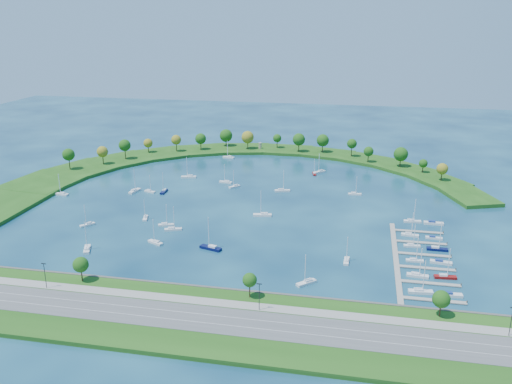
% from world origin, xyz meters
% --- Properties ---
extents(ground, '(700.00, 700.00, 0.00)m').
position_xyz_m(ground, '(0.00, 0.00, 0.00)').
color(ground, '#07223E').
rests_on(ground, ground).
extents(south_shoreline, '(420.00, 43.10, 11.60)m').
position_xyz_m(south_shoreline, '(0.03, -122.88, 1.00)').
color(south_shoreline, '#1B4813').
rests_on(south_shoreline, ground).
extents(breakwater, '(286.74, 247.64, 2.00)m').
position_xyz_m(breakwater, '(-46.33, 48.72, 0.99)').
color(breakwater, '#1B4813').
rests_on(breakwater, ground).
extents(breakwater_trees, '(241.56, 93.13, 13.82)m').
position_xyz_m(breakwater_trees, '(-13.18, 92.11, 10.51)').
color(breakwater_trees, '#382314').
rests_on(breakwater_trees, breakwater).
extents(harbor_tower, '(2.60, 2.60, 4.36)m').
position_xyz_m(harbor_tower, '(-13.71, 115.07, 4.23)').
color(harbor_tower, gray).
rests_on(harbor_tower, breakwater).
extents(dock_system, '(24.28, 82.00, 1.60)m').
position_xyz_m(dock_system, '(85.30, -61.00, 0.35)').
color(dock_system, gray).
rests_on(dock_system, ground).
extents(moored_boat_0, '(8.47, 4.95, 12.03)m').
position_xyz_m(moored_boat_0, '(-24.76, -48.34, 0.91)').
color(moored_boat_0, silver).
rests_on(moored_boat_0, ground).
extents(moored_boat_1, '(7.73, 7.59, 12.45)m').
position_xyz_m(moored_boat_1, '(43.53, -89.94, 0.92)').
color(moored_boat_1, silver).
rests_on(moored_boat_1, ground).
extents(moored_boat_2, '(4.47, 9.63, 13.66)m').
position_xyz_m(moored_boat_2, '(-66.46, 3.35, 0.96)').
color(moored_boat_2, silver).
rests_on(moored_boat_2, ground).
extents(moored_boat_3, '(7.38, 4.19, 10.46)m').
position_xyz_m(moored_boat_3, '(-57.62, 4.53, 0.87)').
color(moored_boat_3, silver).
rests_on(moored_boat_3, ground).
extents(moored_boat_4, '(6.42, 6.73, 10.69)m').
position_xyz_m(moored_boat_4, '(-11.62, 23.35, 0.87)').
color(moored_boat_4, silver).
rests_on(moored_boat_4, ground).
extents(moored_boat_5, '(5.77, 9.13, 13.03)m').
position_xyz_m(moored_boat_5, '(-53.63, -77.75, 0.94)').
color(moored_boat_5, silver).
rests_on(moored_boat_5, ground).
extents(moored_boat_6, '(7.90, 7.92, 12.85)m').
position_xyz_m(moored_boat_6, '(35.36, 64.55, 0.93)').
color(moored_boat_6, silver).
rests_on(moored_boat_6, ground).
extents(moored_boat_7, '(8.31, 3.53, 11.84)m').
position_xyz_m(moored_boat_7, '(-18.97, 30.93, 0.90)').
color(moored_boat_7, silver).
rests_on(moored_boat_7, ground).
extents(moored_boat_8, '(9.67, 3.97, 13.80)m').
position_xyz_m(moored_boat_8, '(13.64, -21.17, 0.96)').
color(moored_boat_8, silver).
rests_on(moored_boat_8, ground).
extents(moored_boat_9, '(8.02, 5.46, 11.55)m').
position_xyz_m(moored_boat_9, '(-27.15, -64.81, 0.89)').
color(moored_boat_9, silver).
rests_on(moored_boat_9, ground).
extents(moored_boat_10, '(10.36, 5.62, 14.67)m').
position_xyz_m(moored_boat_10, '(-1.02, -66.08, 0.99)').
color(moored_boat_10, '#090D39').
rests_on(moored_boat_10, ground).
extents(moored_boat_11, '(7.64, 2.80, 10.99)m').
position_xyz_m(moored_boat_11, '(58.88, 22.79, 0.88)').
color(moored_boat_11, silver).
rests_on(moored_boat_11, ground).
extents(moored_boat_12, '(2.32, 7.55, 11.00)m').
position_xyz_m(moored_boat_12, '(57.74, -67.44, 0.88)').
color(moored_boat_12, silver).
rests_on(moored_boat_12, ground).
extents(moored_boat_13, '(8.86, 4.10, 12.57)m').
position_xyz_m(moored_boat_13, '(-31.90, 89.98, 0.92)').
color(moored_boat_13, silver).
rests_on(moored_boat_13, ground).
extents(moored_boat_14, '(9.11, 4.78, 12.89)m').
position_xyz_m(moored_boat_14, '(17.37, 20.76, 0.93)').
color(moored_boat_14, silver).
rests_on(moored_boat_14, ground).
extents(moored_boat_15, '(2.54, 8.36, 12.21)m').
position_xyz_m(moored_boat_15, '(-49.48, 5.84, 0.91)').
color(moored_boat_15, '#090D39').
rests_on(moored_boat_15, ground).
extents(moored_boat_16, '(8.67, 3.56, 12.37)m').
position_xyz_m(moored_boat_16, '(-104.92, -10.19, 0.92)').
color(moored_boat_16, silver).
rests_on(moored_boat_16, ground).
extents(moored_boat_17, '(6.25, 6.93, 10.75)m').
position_xyz_m(moored_boat_17, '(-67.63, -50.69, 0.87)').
color(moored_boat_17, silver).
rests_on(moored_boat_17, ground).
extents(moored_boat_18, '(3.35, 7.28, 10.34)m').
position_xyz_m(moored_boat_18, '(32.29, 60.10, 0.86)').
color(moored_boat_18, maroon).
rests_on(moored_boat_18, ground).
extents(moored_boat_19, '(9.66, 4.57, 13.69)m').
position_xyz_m(moored_boat_19, '(-44.55, 36.83, 0.96)').
color(moored_boat_19, silver).
rests_on(moored_boat_19, ground).
extents(moored_boat_20, '(3.97, 7.56, 10.70)m').
position_xyz_m(moored_boat_20, '(-43.47, -36.68, 0.87)').
color(moored_boat_20, silver).
rests_on(moored_boat_20, ground).
extents(moored_boat_21, '(7.77, 4.48, 11.02)m').
position_xyz_m(moored_boat_21, '(-30.17, -43.41, 0.88)').
color(moored_boat_21, silver).
rests_on(moored_boat_21, ground).
extents(docked_boat_0, '(9.13, 3.37, 13.12)m').
position_xyz_m(docked_boat_0, '(85.51, -88.84, 0.94)').
color(docked_boat_0, silver).
rests_on(docked_boat_0, ground).
extents(docked_boat_1, '(8.66, 3.04, 1.73)m').
position_xyz_m(docked_boat_1, '(95.98, -89.15, 0.64)').
color(docked_boat_1, silver).
rests_on(docked_boat_1, ground).
extents(docked_boat_2, '(8.58, 3.24, 12.31)m').
position_xyz_m(docked_boat_2, '(85.52, -75.51, 0.92)').
color(docked_boat_2, silver).
rests_on(docked_boat_2, ground).
extents(docked_boat_3, '(8.71, 3.13, 12.54)m').
position_xyz_m(docked_boat_3, '(96.01, -74.66, 0.92)').
color(docked_boat_3, maroon).
rests_on(docked_boat_3, ground).
extents(docked_boat_4, '(7.27, 2.24, 10.60)m').
position_xyz_m(docked_boat_4, '(85.54, -61.54, 0.87)').
color(docked_boat_4, silver).
rests_on(docked_boat_4, ground).
extents(docked_boat_5, '(9.00, 3.45, 1.79)m').
position_xyz_m(docked_boat_5, '(95.97, -61.29, 0.66)').
color(docked_boat_5, silver).
rests_on(docked_boat_5, ground).
extents(docked_boat_6, '(7.33, 2.71, 10.54)m').
position_xyz_m(docked_boat_6, '(85.54, -46.09, 0.87)').
color(docked_boat_6, silver).
rests_on(docked_boat_6, ground).
extents(docked_boat_7, '(8.97, 2.66, 13.13)m').
position_xyz_m(docked_boat_7, '(96.00, -47.78, 0.94)').
color(docked_boat_7, '#090D39').
rests_on(docked_boat_7, ground).
extents(docked_boat_8, '(8.18, 3.28, 11.69)m').
position_xyz_m(docked_boat_8, '(85.52, -33.56, 0.90)').
color(docked_boat_8, silver).
rests_on(docked_boat_8, ground).
extents(docked_boat_9, '(7.64, 2.62, 1.53)m').
position_xyz_m(docked_boat_9, '(95.99, -34.94, 0.56)').
color(docked_boat_9, silver).
rests_on(docked_boat_9, ground).
extents(docked_boat_10, '(8.56, 3.29, 12.27)m').
position_xyz_m(docked_boat_10, '(87.92, -15.28, 0.91)').
color(docked_boat_10, silver).
rests_on(docked_boat_10, ground).
extents(docked_boat_11, '(9.44, 2.86, 1.91)m').
position_xyz_m(docked_boat_11, '(97.86, -15.98, 0.70)').
color(docked_boat_11, silver).
rests_on(docked_boat_11, ground).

